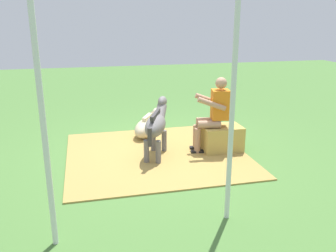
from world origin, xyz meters
TOP-DOWN VIEW (x-y plane):
  - ground_plane at (0.00, 0.00)m, footprint 24.00×24.00m
  - hay_patch at (0.18, 0.15)m, footprint 3.08×2.90m
  - hay_bale at (-1.01, 0.24)m, footprint 0.70×0.49m
  - person_seated at (-0.84, 0.22)m, footprint 0.70×0.49m
  - pony_standing at (0.18, 0.19)m, footprint 0.71×1.27m
  - pony_lying at (0.12, -0.99)m, footprint 0.87×1.31m
  - soda_bottle at (-1.61, -0.19)m, footprint 0.07×0.07m
  - tent_pole_left at (-0.24, 2.38)m, footprint 0.06×0.06m
  - tent_pole_right at (1.76, 2.44)m, footprint 0.06×0.06m

SIDE VIEW (x-z plane):
  - ground_plane at x=0.00m, z-range 0.00..0.00m
  - hay_patch at x=0.18m, z-range 0.00..0.02m
  - soda_bottle at x=-1.61m, z-range 0.00..0.27m
  - pony_lying at x=0.12m, z-range -0.02..0.40m
  - hay_bale at x=-1.01m, z-range 0.00..0.47m
  - pony_standing at x=0.18m, z-range 0.10..1.04m
  - person_seated at x=-0.84m, z-range 0.07..1.42m
  - tent_pole_left at x=-0.24m, z-range 0.00..2.55m
  - tent_pole_right at x=1.76m, z-range 0.00..2.55m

